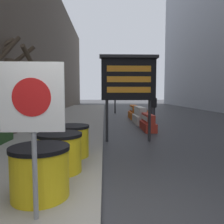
% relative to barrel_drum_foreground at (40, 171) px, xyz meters
% --- Properties ---
extents(building_left_facade, '(0.40, 50.40, 10.84)m').
position_rel_barrel_drum_foreground_xyz_m(building_left_facade, '(-3.39, 8.99, 4.88)').
color(building_left_facade, brown).
rests_on(building_left_facade, ground_plane).
extents(bare_tree, '(2.39, 2.52, 4.00)m').
position_rel_barrel_drum_foreground_xyz_m(bare_tree, '(-2.73, 5.55, 1.70)').
color(bare_tree, '#4C3D2D').
rests_on(bare_tree, sidewalk_left).
extents(barrel_drum_foreground, '(0.87, 0.87, 0.76)m').
position_rel_barrel_drum_foreground_xyz_m(barrel_drum_foreground, '(0.00, 0.00, 0.00)').
color(barrel_drum_foreground, yellow).
rests_on(barrel_drum_foreground, sidewalk_left).
extents(barrel_drum_middle, '(0.87, 0.87, 0.76)m').
position_rel_barrel_drum_foreground_xyz_m(barrel_drum_middle, '(0.08, 1.06, 0.00)').
color(barrel_drum_middle, yellow).
rests_on(barrel_drum_middle, sidewalk_left).
extents(barrel_drum_back, '(0.87, 0.87, 0.76)m').
position_rel_barrel_drum_foreground_xyz_m(barrel_drum_back, '(0.15, 2.11, 0.00)').
color(barrel_drum_back, yellow).
rests_on(barrel_drum_back, sidewalk_left).
extents(warning_sign, '(0.75, 0.08, 1.89)m').
position_rel_barrel_drum_foreground_xyz_m(warning_sign, '(0.11, -0.60, 0.97)').
color(warning_sign, gray).
rests_on(warning_sign, sidewalk_left).
extents(message_board, '(2.00, 0.36, 2.99)m').
position_rel_barrel_drum_foreground_xyz_m(message_board, '(1.80, 4.41, 1.65)').
color(message_board, '#28282B').
rests_on(message_board, ground_plane).
extents(jersey_barrier_red_striped, '(0.51, 1.67, 0.76)m').
position_rel_barrel_drum_foreground_xyz_m(jersey_barrier_red_striped, '(2.96, 6.72, -0.20)').
color(jersey_barrier_red_striped, red).
rests_on(jersey_barrier_red_striped, ground_plane).
extents(jersey_barrier_white, '(0.61, 2.13, 0.95)m').
position_rel_barrel_drum_foreground_xyz_m(jersey_barrier_white, '(2.96, 9.04, -0.12)').
color(jersey_barrier_white, silver).
rests_on(jersey_barrier_white, ground_plane).
extents(jersey_barrier_orange_near, '(0.61, 1.83, 0.91)m').
position_rel_barrel_drum_foreground_xyz_m(jersey_barrier_orange_near, '(2.96, 11.54, -0.13)').
color(jersey_barrier_orange_near, orange).
rests_on(jersey_barrier_orange_near, ground_plane).
extents(traffic_cone_near, '(0.38, 0.38, 0.68)m').
position_rel_barrel_drum_foreground_xyz_m(traffic_cone_near, '(3.71, 10.63, -0.20)').
color(traffic_cone_near, black).
rests_on(traffic_cone_near, ground_plane).
extents(traffic_light_near_curb, '(0.28, 0.45, 3.79)m').
position_rel_barrel_drum_foreground_xyz_m(traffic_light_near_curb, '(1.89, 15.54, 2.22)').
color(traffic_light_near_curb, '#2D2D30').
rests_on(traffic_light_near_curb, ground_plane).
extents(pedestrian_worker, '(0.49, 0.40, 1.62)m').
position_rel_barrel_drum_foreground_xyz_m(pedestrian_worker, '(4.17, 11.00, 0.42)').
color(pedestrian_worker, '#333338').
rests_on(pedestrian_worker, ground_plane).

